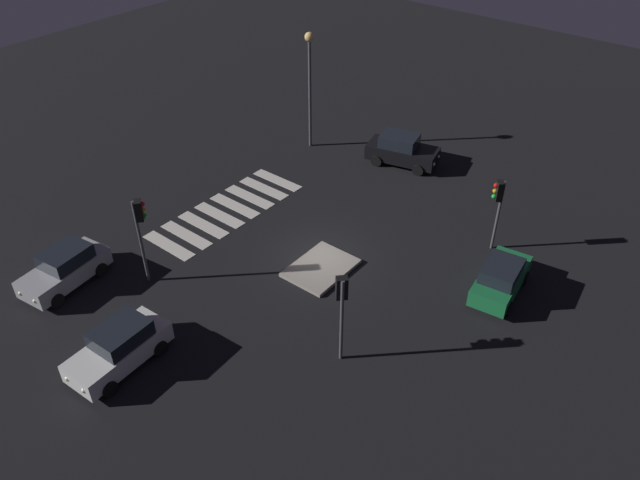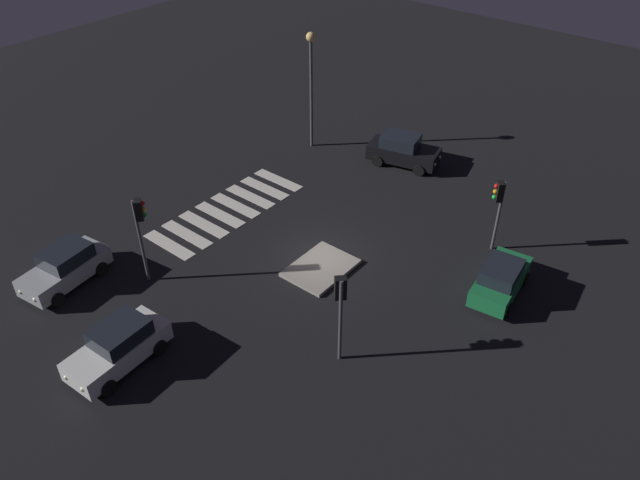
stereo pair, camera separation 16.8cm
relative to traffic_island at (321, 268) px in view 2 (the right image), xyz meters
The scene contains 11 objects.
ground_plane 0.99m from the traffic_island, 138.88° to the right, with size 80.00×80.00×0.00m, color black.
traffic_island is the anchor object (origin of this frame).
car_white 9.80m from the traffic_island, 14.41° to the right, with size 4.22×2.14×1.80m.
car_silver 11.62m from the traffic_island, 46.36° to the right, with size 4.24×2.33×1.78m.
car_black 11.24m from the traffic_island, 166.68° to the right, with size 2.72×4.47×1.84m.
car_green 8.17m from the traffic_island, 117.26° to the left, with size 4.06×2.21×1.70m.
traffic_light_north 6.23m from the traffic_island, 46.82° to the left, with size 0.54×0.54×4.01m.
traffic_light_east 8.46m from the traffic_island, 45.67° to the right, with size 0.53×0.54×4.32m.
traffic_light_west 8.89m from the traffic_island, 140.29° to the left, with size 0.54×0.54×3.80m.
street_lamp 13.35m from the traffic_island, 138.23° to the right, with size 0.56×0.56×7.16m.
crosswalk_near 7.09m from the traffic_island, 96.02° to the right, with size 8.75×3.20×0.02m.
Camera 2 is at (18.33, 14.95, 18.50)m, focal length 34.80 mm.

